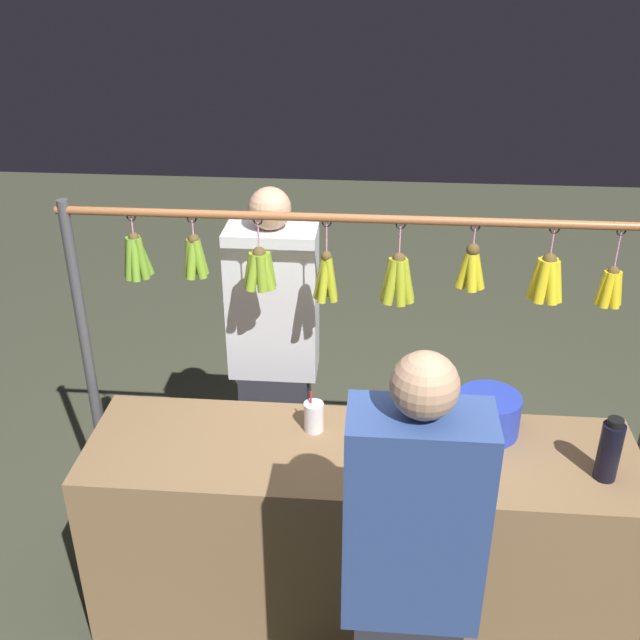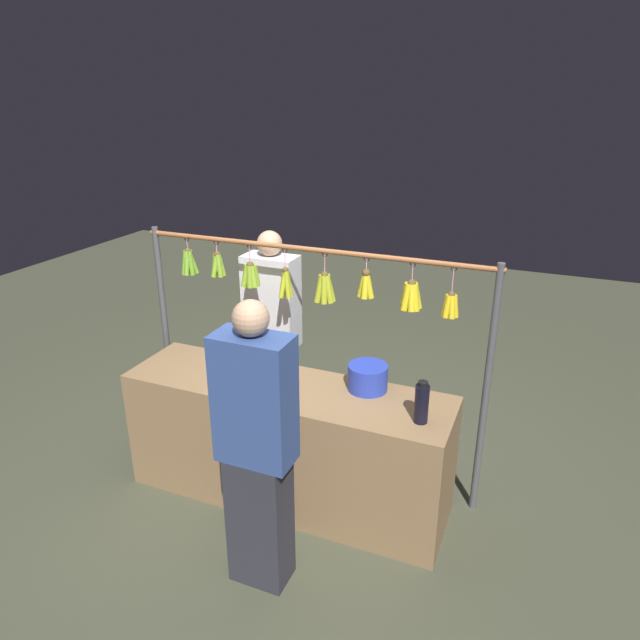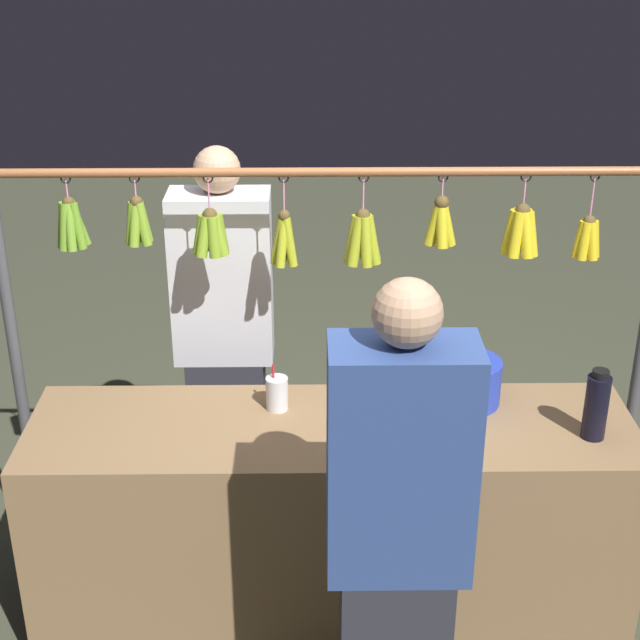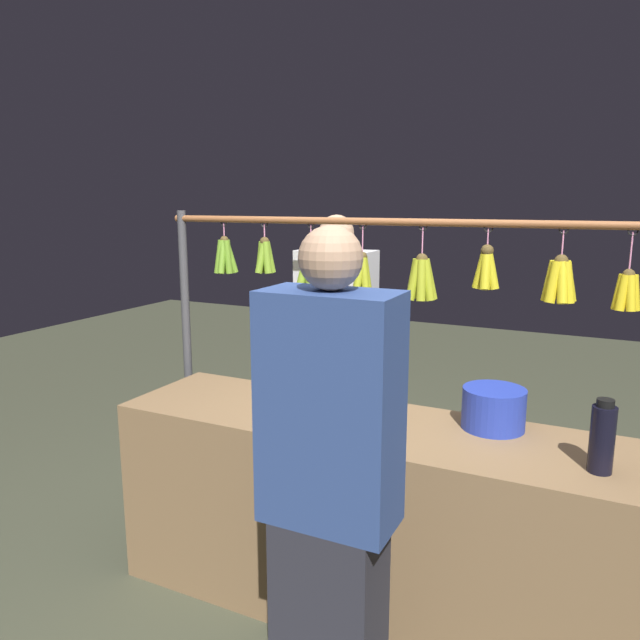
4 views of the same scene
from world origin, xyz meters
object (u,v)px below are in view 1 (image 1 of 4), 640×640
object	(u,v)px
water_bottle	(610,450)
customer_person	(409,597)
blue_bucket	(488,414)
vendor_person	(275,363)
drink_cup	(314,417)

from	to	relation	value
water_bottle	customer_person	bearing A→B (deg)	40.10
water_bottle	blue_bucket	distance (m)	0.46
water_bottle	vendor_person	xyz separation A→B (m)	(1.27, -0.71, -0.14)
drink_cup	vendor_person	distance (m)	0.56
water_bottle	customer_person	world-z (taller)	customer_person
customer_person	drink_cup	bearing A→B (deg)	-65.97
drink_cup	customer_person	world-z (taller)	customer_person
water_bottle	customer_person	size ratio (longest dim) A/B	0.15
water_bottle	customer_person	xyz separation A→B (m)	(0.70, 0.59, -0.13)
blue_bucket	customer_person	size ratio (longest dim) A/B	0.15
water_bottle	blue_bucket	bearing A→B (deg)	-32.03
blue_bucket	vendor_person	xyz separation A→B (m)	(0.89, -0.47, -0.10)
blue_bucket	drink_cup	size ratio (longest dim) A/B	1.44
water_bottle	blue_bucket	size ratio (longest dim) A/B	1.03
water_bottle	blue_bucket	world-z (taller)	water_bottle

